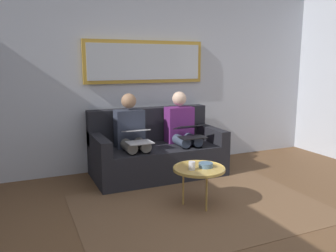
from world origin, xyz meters
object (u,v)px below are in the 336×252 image
Objects in this scene: coffee_table at (199,169)px; person_right at (132,134)px; bowl at (206,165)px; laptop_black at (190,132)px; couch at (156,152)px; framed_mirror at (145,62)px; cup at (192,166)px; person_left at (182,130)px; laptop_silver at (138,136)px.

person_right is at bearing -71.51° from coffee_table.
laptop_black is at bearing -107.04° from bowl.
coffee_table is (-0.01, 1.22, 0.10)m from couch.
person_right is (0.46, -1.16, 0.16)m from bowl.
framed_mirror is at bearing -89.53° from coffee_table.
cup reaches higher than bowl.
person_right reaches higher than cup.
couch is 4.88× the size of laptop_black.
person_right is at bearing -17.87° from laptop_black.
laptop_black is at bearing 118.06° from framed_mirror.
bowl is (-0.18, -0.02, -0.02)m from cup.
framed_mirror is 1.21m from laptop_black.
bowl is at bearing 72.96° from laptop_black.
person_left reaches higher than bowl.
couch reaches higher than laptop_silver.
couch is 3.14× the size of coffee_table.
couch is 0.48m from person_left.
person_left is 3.15× the size of laptop_black.
couch reaches higher than bowl.
framed_mirror reaches higher than person_right.
cup is 0.24× the size of laptop_silver.
laptop_black is (-0.37, 0.70, -0.92)m from framed_mirror.
laptop_silver reaches higher than coffee_table.
person_left is at bearing 129.07° from framed_mirror.
bowl is at bearing -174.08° from cup.
person_right is at bearing -76.56° from cup.
cup is 1.22m from person_right.
cup is (0.09, 1.63, -1.08)m from framed_mirror.
person_right reaches higher than couch.
laptop_silver is at bearing 90.00° from person_right.
person_right is at bearing -68.34° from bowl.
person_left is 0.24m from laptop_black.
cup is at bearing 63.84° from laptop_black.
framed_mirror reaches higher than bowl.
framed_mirror reaches higher than cup.
person_left is (-0.37, 0.07, 0.30)m from couch.
coffee_table is 3.68× the size of bowl.
couch is at bearing -169.62° from person_right.
framed_mirror is at bearing -61.94° from laptop_black.
laptop_black is (-0.37, 0.31, 0.32)m from couch.
bowl is at bearing 111.66° from person_right.
framed_mirror reaches higher than coffee_table.
couch is at bearing -140.23° from laptop_silver.
laptop_silver is (0.38, -0.91, 0.22)m from coffee_table.
bowl is 1.26m from person_right.
framed_mirror is 1.21m from laptop_silver.
coffee_table is 0.09m from bowl.
framed_mirror is 1.96m from bowl.
person_left reaches higher than laptop_black.
person_right is at bearing -90.00° from laptop_silver.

